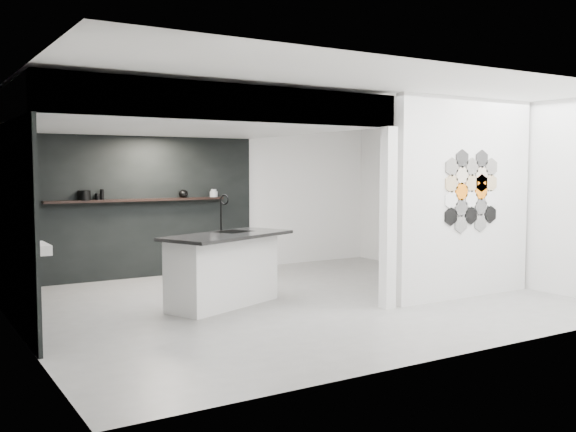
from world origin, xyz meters
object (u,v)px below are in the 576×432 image
Objects in this scene: wall_basin at (30,249)px; glass_vase at (214,193)px; partition_panel at (465,198)px; kettle at (183,194)px; stockpot at (84,195)px; utensil_cup at (98,197)px; kitchen_island at (223,269)px; bottle_dark at (102,194)px; glass_bowl at (214,194)px.

wall_basin is 4.01m from glass_vase.
kettle is (-2.64, 3.87, -0.01)m from partition_panel.
partition_panel is 14.76× the size of stockpot.
stockpot reaches higher than utensil_cup.
kitchen_island is 2.81m from kettle.
kitchen_island is at bearing -66.57° from stockpot.
kitchen_island is 2.99m from stockpot.
utensil_cup is (-0.07, 0.00, -0.03)m from bottle_dark.
glass_bowl is at bearing 118.23° from partition_panel.
glass_bowl is at bearing 0.00° from utensil_cup.
glass_vase reaches higher than utensil_cup.
stockpot is 0.28m from bottle_dark.
glass_bowl is at bearing 44.96° from kitchen_island.
partition_panel reaches higher than stockpot.
partition_panel reaches higher than glass_bowl.
glass_bowl is (2.22, 0.00, -0.03)m from stockpot.
bottle_dark is (1.45, 2.07, 0.55)m from wall_basin.
utensil_cup reaches higher than glass_bowl.
wall_basin is at bearing 161.77° from partition_panel.
stockpot reaches higher than kettle.
stockpot is 1.37× the size of glass_bowl.
glass_bowl is at bearing 0.00° from bottle_dark.
kitchen_island is 11.74× the size of bottle_dark.
partition_panel is 26.98× the size of utensil_cup.
kettle is 1.18× the size of glass_vase.
wall_basin is 3.77× the size of kettle.
glass_vase is at bearing 0.00° from bottle_dark.
partition_panel is 20.28× the size of glass_bowl.
wall_basin is 4.00m from glass_bowl.
stockpot is at bearing 90.91° from kitchen_island.
glass_bowl is at bearing 0.00° from stockpot.
kitchen_island reaches higher than utensil_cup.
glass_vase is at bearing -9.18° from kettle.
wall_basin is at bearing 143.98° from kitchen_island.
partition_panel reaches higher than bottle_dark.
utensil_cup is (1.37, 2.07, 0.52)m from wall_basin.
stockpot is (-4.29, 3.87, -0.00)m from partition_panel.
kitchen_island is (-3.16, 1.25, -0.90)m from partition_panel.
bottle_dark is at bearing 180.00° from glass_vase.
wall_basin is at bearing -124.98° from bottle_dark.
partition_panel is 4.68m from kettle.
glass_bowl is at bearing 31.35° from wall_basin.
kitchen_island is (2.30, -0.55, -0.35)m from wall_basin.
kitchen_island is at bearing -70.42° from utensil_cup.
utensil_cup is at bearing 0.00° from stockpot.
stockpot is 1.19× the size of kettle.
partition_panel is at bearing -41.98° from stockpot.
partition_panel reaches higher than kitchen_island.
bottle_dark is at bearing 0.00° from utensil_cup.
kettle is (1.65, 0.00, -0.01)m from stockpot.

